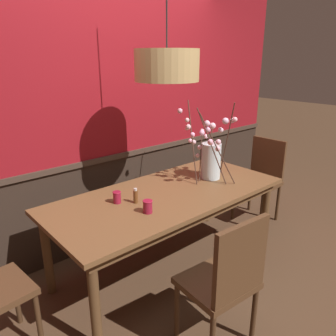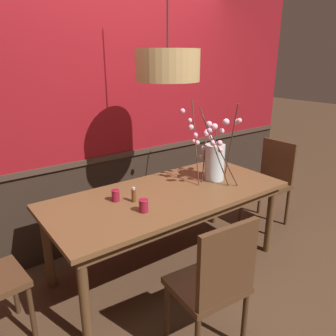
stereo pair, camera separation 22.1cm
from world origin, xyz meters
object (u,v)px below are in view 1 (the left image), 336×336
object	(u,v)px
chair_head_east_end	(261,175)
chair_far_side_right	(136,179)
candle_holder_nearer_center	(117,197)
vase_with_blossoms	(210,158)
candle_holder_nearer_edge	(148,206)
chair_near_side_left	(226,278)
condiment_bottle	(136,196)
dining_table	(168,201)
pendant_lamp	(167,65)

from	to	relation	value
chair_head_east_end	chair_far_side_right	bearing A→B (deg)	142.68
candle_holder_nearer_center	vase_with_blossoms	bearing A→B (deg)	-6.53
candle_holder_nearer_center	candle_holder_nearer_edge	xyz separation A→B (m)	(0.08, -0.30, 0.00)
chair_near_side_left	vase_with_blossoms	size ratio (longest dim) A/B	1.32
candle_holder_nearer_center	condiment_bottle	distance (m)	0.15
vase_with_blossoms	candle_holder_nearer_edge	bearing A→B (deg)	-168.31
vase_with_blossoms	condiment_bottle	distance (m)	0.88
dining_table	pendant_lamp	distance (m)	1.13
dining_table	candle_holder_nearer_center	world-z (taller)	candle_holder_nearer_center
dining_table	candle_holder_nearer_edge	size ratio (longest dim) A/B	20.97
chair_head_east_end	candle_holder_nearer_center	xyz separation A→B (m)	(-1.92, 0.09, 0.25)
dining_table	candle_holder_nearer_edge	world-z (taller)	candle_holder_nearer_edge
vase_with_blossoms	candle_holder_nearer_center	size ratio (longest dim) A/B	7.54
candle_holder_nearer_edge	condiment_bottle	size ratio (longest dim) A/B	0.80
condiment_bottle	pendant_lamp	world-z (taller)	pendant_lamp
dining_table	pendant_lamp	bearing A→B (deg)	57.26
dining_table	pendant_lamp	xyz separation A→B (m)	(0.03, 0.05, 1.12)
vase_with_blossoms	dining_table	bearing A→B (deg)	-179.83
vase_with_blossoms	pendant_lamp	size ratio (longest dim) A/B	0.61
vase_with_blossoms	candle_holder_nearer_edge	distance (m)	0.93
chair_near_side_left	vase_with_blossoms	xyz separation A→B (m)	(0.85, 0.91, 0.41)
chair_near_side_left	pendant_lamp	size ratio (longest dim) A/B	0.80
chair_head_east_end	pendant_lamp	distance (m)	1.91
chair_near_side_left	vase_with_blossoms	world-z (taller)	vase_with_blossoms
chair_far_side_right	condiment_bottle	size ratio (longest dim) A/B	7.62
chair_head_east_end	candle_holder_nearer_edge	distance (m)	1.87
chair_near_side_left	vase_with_blossoms	bearing A→B (deg)	46.89
chair_far_side_right	candle_holder_nearer_center	size ratio (longest dim) A/B	9.80
candle_holder_nearer_center	candle_holder_nearer_edge	distance (m)	0.31
candle_holder_nearer_center	condiment_bottle	bearing A→B (deg)	-41.60
vase_with_blossoms	pendant_lamp	xyz separation A→B (m)	(-0.50, 0.05, 0.84)
chair_far_side_right	chair_head_east_end	bearing A→B (deg)	-37.32
pendant_lamp	vase_with_blossoms	bearing A→B (deg)	-5.76
chair_head_east_end	vase_with_blossoms	distance (m)	1.02
chair_head_east_end	condiment_bottle	size ratio (longest dim) A/B	7.68
chair_head_east_end	chair_near_side_left	world-z (taller)	chair_near_side_left
candle_holder_nearer_edge	vase_with_blossoms	bearing A→B (deg)	11.69
chair_far_side_right	pendant_lamp	xyz separation A→B (m)	(-0.28, -0.85, 1.26)
chair_head_east_end	condiment_bottle	xyz separation A→B (m)	(-1.81, -0.01, 0.26)
chair_head_east_end	candle_holder_nearer_edge	bearing A→B (deg)	-173.48
condiment_bottle	chair_far_side_right	bearing A→B (deg)	53.93
vase_with_blossoms	condiment_bottle	size ratio (longest dim) A/B	5.86
candle_holder_nearer_edge	chair_head_east_end	bearing A→B (deg)	6.52
candle_holder_nearer_center	pendant_lamp	distance (m)	1.11
chair_head_east_end	pendant_lamp	xyz separation A→B (m)	(-1.44, 0.03, 1.25)
dining_table	candle_holder_nearer_center	size ratio (longest dim) A/B	21.47
dining_table	chair_near_side_left	xyz separation A→B (m)	(-0.31, -0.90, -0.13)
chair_near_side_left	chair_far_side_right	bearing A→B (deg)	70.81
dining_table	chair_far_side_right	size ratio (longest dim) A/B	2.19
candle_holder_nearer_edge	chair_far_side_right	bearing A→B (deg)	57.93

